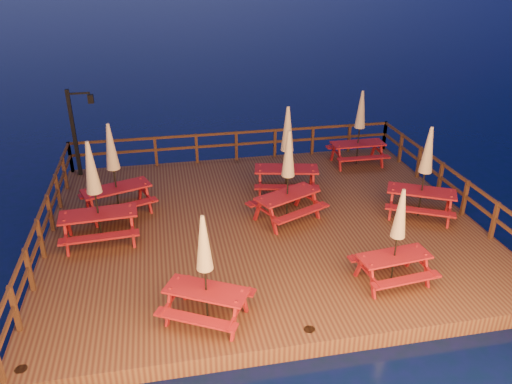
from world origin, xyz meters
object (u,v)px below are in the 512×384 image
picnic_table_0 (114,168)px  picnic_table_2 (287,150)px  picnic_table_1 (360,127)px  lamp_post (78,125)px

picnic_table_0 → picnic_table_2: picnic_table_2 is taller
picnic_table_0 → picnic_table_1: 8.60m
lamp_post → picnic_table_0: bearing=-67.6°
lamp_post → picnic_table_0: lamp_post is taller
lamp_post → picnic_table_0: (1.30, -3.15, -0.36)m
lamp_post → picnic_table_2: 7.08m
lamp_post → picnic_table_1: 9.68m
lamp_post → picnic_table_0: 3.42m
lamp_post → picnic_table_1: (9.62, -0.96, -0.39)m
picnic_table_0 → picnic_table_1: (8.32, 2.18, -0.03)m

